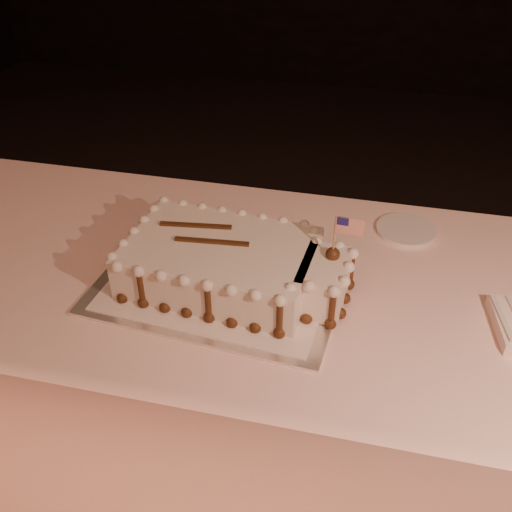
% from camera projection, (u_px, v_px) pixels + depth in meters
% --- Properties ---
extents(room_shell, '(6.10, 8.10, 2.90)m').
position_uv_depth(room_shell, '(218.00, 106.00, 0.44)').
color(room_shell, black).
rests_on(room_shell, ground).
extents(banquet_table, '(2.40, 0.80, 0.75)m').
position_uv_depth(banquet_table, '(295.00, 391.00, 1.52)').
color(banquet_table, '#FFD0C5').
rests_on(banquet_table, ground).
extents(cake_board, '(0.57, 0.45, 0.01)m').
position_uv_depth(cake_board, '(222.00, 281.00, 1.30)').
color(cake_board, silver).
rests_on(cake_board, banquet_table).
extents(doily, '(0.51, 0.41, 0.00)m').
position_uv_depth(doily, '(222.00, 279.00, 1.29)').
color(doily, white).
rests_on(doily, cake_board).
extents(sheet_cake, '(0.52, 0.33, 0.20)m').
position_uv_depth(sheet_cake, '(233.00, 264.00, 1.26)').
color(sheet_cake, silver).
rests_on(sheet_cake, doily).
extents(side_plate, '(0.15, 0.15, 0.01)m').
position_uv_depth(side_plate, '(406.00, 230.00, 1.46)').
color(side_plate, silver).
rests_on(side_plate, banquet_table).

